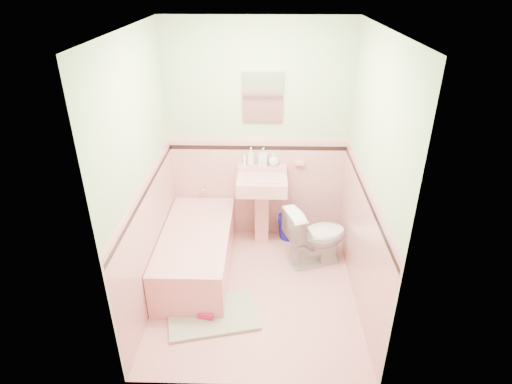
{
  "coord_description": "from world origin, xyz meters",
  "views": [
    {
      "loc": [
        0.09,
        -3.35,
        2.89
      ],
      "look_at": [
        0.0,
        0.25,
        1.0
      ],
      "focal_mm": 29.84,
      "sensor_mm": 36.0,
      "label": 1
    }
  ],
  "objects_px": {
    "bathtub": "(197,252)",
    "bucket": "(289,227)",
    "soap_bottle_mid": "(263,157)",
    "toilet": "(316,235)",
    "soap_bottle_right": "(274,159)",
    "sink": "(262,211)",
    "medicine_cabinet": "(263,97)",
    "soap_bottle_left": "(251,156)",
    "shoe": "(206,315)"
  },
  "relations": [
    {
      "from": "bathtub",
      "to": "toilet",
      "type": "distance_m",
      "value": 1.29
    },
    {
      "from": "toilet",
      "to": "shoe",
      "type": "xyz_separation_m",
      "value": [
        -1.08,
        -0.93,
        -0.28
      ]
    },
    {
      "from": "medicine_cabinet",
      "to": "toilet",
      "type": "bearing_deg",
      "value": -43.57
    },
    {
      "from": "soap_bottle_right",
      "to": "sink",
      "type": "bearing_deg",
      "value": -125.45
    },
    {
      "from": "medicine_cabinet",
      "to": "shoe",
      "type": "height_order",
      "value": "medicine_cabinet"
    },
    {
      "from": "medicine_cabinet",
      "to": "bathtub",
      "type": "bearing_deg",
      "value": -132.58
    },
    {
      "from": "bathtub",
      "to": "soap_bottle_right",
      "type": "xyz_separation_m",
      "value": [
        0.81,
        0.71,
        0.78
      ]
    },
    {
      "from": "soap_bottle_mid",
      "to": "toilet",
      "type": "xyz_separation_m",
      "value": [
        0.58,
        -0.53,
        -0.69
      ]
    },
    {
      "from": "bucket",
      "to": "sink",
      "type": "bearing_deg",
      "value": -158.24
    },
    {
      "from": "soap_bottle_right",
      "to": "bucket",
      "type": "distance_m",
      "value": 0.89
    },
    {
      "from": "bathtub",
      "to": "soap_bottle_right",
      "type": "relative_size",
      "value": 9.71
    },
    {
      "from": "sink",
      "to": "bucket",
      "type": "bearing_deg",
      "value": 21.76
    },
    {
      "from": "sink",
      "to": "medicine_cabinet",
      "type": "height_order",
      "value": "medicine_cabinet"
    },
    {
      "from": "toilet",
      "to": "bucket",
      "type": "bearing_deg",
      "value": 9.26
    },
    {
      "from": "soap_bottle_right",
      "to": "shoe",
      "type": "distance_m",
      "value": 1.85
    },
    {
      "from": "soap_bottle_mid",
      "to": "soap_bottle_right",
      "type": "height_order",
      "value": "soap_bottle_mid"
    },
    {
      "from": "sink",
      "to": "soap_bottle_mid",
      "type": "distance_m",
      "value": 0.62
    },
    {
      "from": "sink",
      "to": "medicine_cabinet",
      "type": "distance_m",
      "value": 1.28
    },
    {
      "from": "soap_bottle_mid",
      "to": "bucket",
      "type": "relative_size",
      "value": 0.73
    },
    {
      "from": "bathtub",
      "to": "shoe",
      "type": "xyz_separation_m",
      "value": [
        0.18,
        -0.75,
        -0.16
      ]
    },
    {
      "from": "medicine_cabinet",
      "to": "bucket",
      "type": "relative_size",
      "value": 1.87
    },
    {
      "from": "medicine_cabinet",
      "to": "soap_bottle_right",
      "type": "distance_m",
      "value": 0.71
    },
    {
      "from": "medicine_cabinet",
      "to": "sink",
      "type": "bearing_deg",
      "value": -90.0
    },
    {
      "from": "bathtub",
      "to": "bucket",
      "type": "height_order",
      "value": "bathtub"
    },
    {
      "from": "soap_bottle_mid",
      "to": "soap_bottle_right",
      "type": "distance_m",
      "value": 0.12
    },
    {
      "from": "bathtub",
      "to": "soap_bottle_mid",
      "type": "height_order",
      "value": "soap_bottle_mid"
    },
    {
      "from": "medicine_cabinet",
      "to": "soap_bottle_mid",
      "type": "distance_m",
      "value": 0.67
    },
    {
      "from": "medicine_cabinet",
      "to": "soap_bottle_mid",
      "type": "height_order",
      "value": "medicine_cabinet"
    },
    {
      "from": "sink",
      "to": "soap_bottle_left",
      "type": "xyz_separation_m",
      "value": [
        -0.13,
        0.18,
        0.6
      ]
    },
    {
      "from": "sink",
      "to": "soap_bottle_right",
      "type": "xyz_separation_m",
      "value": [
        0.13,
        0.18,
        0.57
      ]
    },
    {
      "from": "soap_bottle_mid",
      "to": "toilet",
      "type": "relative_size",
      "value": 0.3
    },
    {
      "from": "soap_bottle_mid",
      "to": "shoe",
      "type": "xyz_separation_m",
      "value": [
        -0.51,
        -1.46,
        -0.97
      ]
    },
    {
      "from": "soap_bottle_left",
      "to": "toilet",
      "type": "relative_size",
      "value": 0.31
    },
    {
      "from": "medicine_cabinet",
      "to": "soap_bottle_right",
      "type": "height_order",
      "value": "medicine_cabinet"
    },
    {
      "from": "medicine_cabinet",
      "to": "toilet",
      "type": "xyz_separation_m",
      "value": [
        0.59,
        -0.56,
        -1.36
      ]
    },
    {
      "from": "soap_bottle_right",
      "to": "shoe",
      "type": "relative_size",
      "value": 1.1
    },
    {
      "from": "soap_bottle_mid",
      "to": "shoe",
      "type": "bearing_deg",
      "value": -109.13
    },
    {
      "from": "soap_bottle_left",
      "to": "shoe",
      "type": "relative_size",
      "value": 1.51
    },
    {
      "from": "soap_bottle_right",
      "to": "medicine_cabinet",
      "type": "bearing_deg",
      "value": 166.82
    },
    {
      "from": "soap_bottle_left",
      "to": "sink",
      "type": "bearing_deg",
      "value": -54.74
    },
    {
      "from": "shoe",
      "to": "soap_bottle_left",
      "type": "bearing_deg",
      "value": 88.17
    },
    {
      "from": "bathtub",
      "to": "bucket",
      "type": "bearing_deg",
      "value": 33.22
    },
    {
      "from": "bathtub",
      "to": "toilet",
      "type": "bearing_deg",
      "value": 8.11
    },
    {
      "from": "bathtub",
      "to": "sink",
      "type": "xyz_separation_m",
      "value": [
        0.68,
        0.53,
        0.21
      ]
    },
    {
      "from": "medicine_cabinet",
      "to": "bucket",
      "type": "height_order",
      "value": "medicine_cabinet"
    },
    {
      "from": "soap_bottle_left",
      "to": "soap_bottle_right",
      "type": "relative_size",
      "value": 1.37
    },
    {
      "from": "medicine_cabinet",
      "to": "bucket",
      "type": "xyz_separation_m",
      "value": [
        0.33,
        -0.08,
        -1.56
      ]
    },
    {
      "from": "toilet",
      "to": "soap_bottle_left",
      "type": "bearing_deg",
      "value": 34.68
    },
    {
      "from": "soap_bottle_left",
      "to": "soap_bottle_right",
      "type": "distance_m",
      "value": 0.26
    },
    {
      "from": "medicine_cabinet",
      "to": "soap_bottle_left",
      "type": "height_order",
      "value": "medicine_cabinet"
    }
  ]
}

